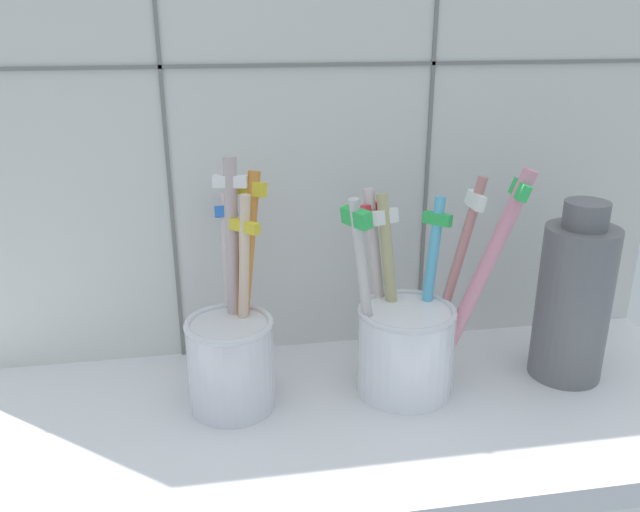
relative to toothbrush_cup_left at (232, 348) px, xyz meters
The scene contains 5 objects.
counter_slab 9.09cm from the toothbrush_cup_left, 22.32° to the right, with size 64.00×22.00×2.00cm, color silver.
tile_wall_back 19.53cm from the toothbrush_cup_left, 54.66° to the left, with size 64.00×2.20×45.00cm.
toothbrush_cup_left is the anchor object (origin of this frame).
toothbrush_cup_right 13.57cm from the toothbrush_cup_left, ahead, with size 14.11×8.69×17.91cm.
ceramic_vase 27.19cm from the toothbrush_cup_left, ahead, with size 5.75×5.75×14.77cm.
Camera 1 is at (-7.38, -41.13, 30.25)cm, focal length 36.80 mm.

